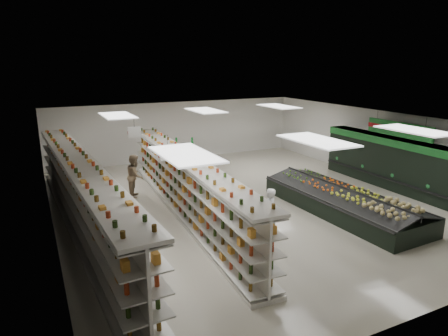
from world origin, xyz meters
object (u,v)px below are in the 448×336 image
gondola_center (185,187)px  gondola_left (82,199)px  shopper_main (269,213)px  soda_endcap (185,153)px  produce_island (342,200)px  shopper_background (135,176)px

gondola_center → gondola_left: bearing=-177.7°
gondola_center → shopper_main: 3.49m
soda_endcap → gondola_left: bearing=-132.8°
produce_island → soda_endcap: soda_endcap is taller
shopper_background → gondola_left: bearing=159.6°
gondola_left → shopper_main: gondola_left is taller
gondola_center → soda_endcap: 6.83m
gondola_center → shopper_main: bearing=-59.8°
soda_endcap → shopper_background: (-3.54, -3.73, 0.18)m
gondola_left → shopper_background: gondola_left is taller
gondola_left → soda_endcap: bearing=44.3°
gondola_left → gondola_center: size_ratio=1.08×
soda_endcap → shopper_background: bearing=-133.5°
gondola_center → soda_endcap: size_ratio=8.71×
gondola_left → shopper_background: (2.35, 2.63, -0.19)m
produce_island → shopper_background: shopper_background is taller
gondola_left → gondola_center: gondola_left is taller
gondola_center → produce_island: 5.74m
gondola_left → shopper_background: size_ratio=7.70×
produce_island → shopper_main: 3.69m
produce_island → gondola_center: bearing=155.5°
gondola_center → soda_endcap: bearing=72.3°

